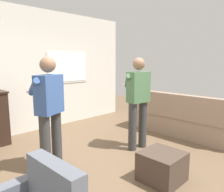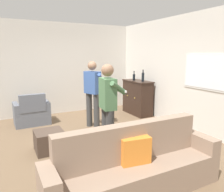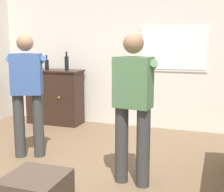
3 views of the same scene
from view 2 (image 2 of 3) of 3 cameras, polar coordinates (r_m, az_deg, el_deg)
ground at (r=4.79m, az=-7.58°, el=-11.88°), size 10.40×10.40×0.00m
wall_back_with_window at (r=5.87m, az=17.49°, el=6.02°), size 5.20×0.15×2.80m
wall_side_left at (r=7.00m, az=-15.33°, el=6.82°), size 0.12×5.20×2.80m
couch at (r=3.06m, az=6.37°, el=-18.51°), size 0.57×2.47×0.94m
armchair at (r=6.19m, az=-20.17°, el=-4.38°), size 0.67×0.90×0.85m
sideboard_cabinet at (r=6.84m, az=6.62°, el=-0.34°), size 1.09×0.49×1.05m
bottle_wine_green at (r=6.53m, az=8.08°, el=5.00°), size 0.08×0.08×0.35m
bottle_liquor_amber at (r=6.82m, az=5.75°, el=4.98°), size 0.08×0.08×0.29m
ottoman at (r=4.46m, az=-16.04°, el=-11.23°), size 0.53×0.53×0.40m
person_standing_left at (r=5.49m, az=-5.02°, el=1.30°), size 0.51×0.52×1.68m
person_standing_right at (r=3.93m, az=-0.97°, el=-2.48°), size 0.55×0.50×1.68m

